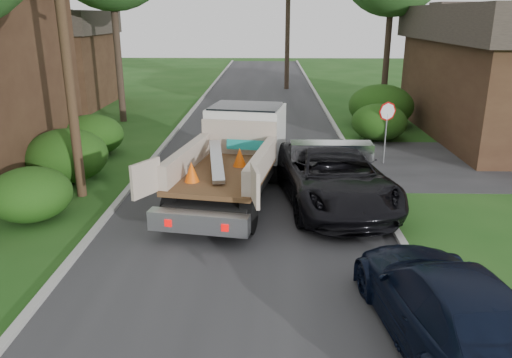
{
  "coord_description": "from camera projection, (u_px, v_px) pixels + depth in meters",
  "views": [
    {
      "loc": [
        0.62,
        -10.24,
        5.65
      ],
      "look_at": [
        0.26,
        3.24,
        1.2
      ],
      "focal_mm": 35.0,
      "sensor_mm": 36.0,
      "label": 1
    }
  ],
  "objects": [
    {
      "name": "hedge_left_a",
      "position": [
        30.0,
        194.0,
        14.27
      ],
      "size": [
        2.34,
        2.34,
        1.53
      ],
      "primitive_type": "ellipsoid",
      "color": "#0F3C0D",
      "rests_on": "ground"
    },
    {
      "name": "stop_sign",
      "position": [
        387.0,
        120.0,
        19.36
      ],
      "size": [
        0.71,
        0.32,
        2.48
      ],
      "color": "slate",
      "rests_on": "ground"
    },
    {
      "name": "flatbed_truck",
      "position": [
        238.0,
        148.0,
        16.49
      ],
      "size": [
        4.06,
        7.4,
        2.66
      ],
      "rotation": [
        0.0,
        0.0,
        -0.17
      ],
      "color": "black",
      "rests_on": "ground"
    },
    {
      "name": "black_pickup",
      "position": [
        332.0,
        175.0,
        15.49
      ],
      "size": [
        3.91,
        6.85,
        1.8
      ],
      "primitive_type": "imported",
      "rotation": [
        0.0,
        0.0,
        0.15
      ],
      "color": "black",
      "rests_on": "ground"
    },
    {
      "name": "curb_right",
      "position": [
        352.0,
        155.0,
        20.88
      ],
      "size": [
        0.2,
        90.0,
        0.12
      ],
      "primitive_type": "cube",
      "color": "#9E9E99",
      "rests_on": "ground"
    },
    {
      "name": "house_left_far",
      "position": [
        48.0,
        58.0,
        31.77
      ],
      "size": [
        7.56,
        7.56,
        6.0
      ],
      "color": "#382217",
      "rests_on": "ground"
    },
    {
      "name": "road",
      "position": [
        254.0,
        156.0,
        21.0
      ],
      "size": [
        8.0,
        90.0,
        0.02
      ],
      "primitive_type": "cube",
      "color": "#28282B",
      "rests_on": "ground"
    },
    {
      "name": "curb_left",
      "position": [
        157.0,
        154.0,
        21.08
      ],
      "size": [
        0.2,
        90.0,
        0.12
      ],
      "primitive_type": "cube",
      "color": "#9E9E99",
      "rests_on": "ground"
    },
    {
      "name": "hedge_left_b",
      "position": [
        67.0,
        156.0,
        17.55
      ],
      "size": [
        2.86,
        2.86,
        1.87
      ],
      "primitive_type": "ellipsoid",
      "color": "#0F3C0D",
      "rests_on": "ground"
    },
    {
      "name": "ground",
      "position": [
        241.0,
        272.0,
        11.51
      ],
      "size": [
        120.0,
        120.0,
        0.0
      ],
      "primitive_type": "plane",
      "color": "#1A4513",
      "rests_on": "ground"
    },
    {
      "name": "navy_suv",
      "position": [
        447.0,
        305.0,
        8.79
      ],
      "size": [
        2.81,
        5.56,
        1.55
      ],
      "primitive_type": "imported",
      "rotation": [
        0.0,
        0.0,
        3.27
      ],
      "color": "black",
      "rests_on": "ground"
    },
    {
      "name": "hedge_right_a",
      "position": [
        379.0,
        122.0,
        23.43
      ],
      "size": [
        2.6,
        2.6,
        1.7
      ],
      "primitive_type": "ellipsoid",
      "color": "#0F3C0D",
      "rests_on": "ground"
    },
    {
      "name": "hedge_left_c",
      "position": [
        92.0,
        135.0,
        20.9
      ],
      "size": [
        2.6,
        2.6,
        1.7
      ],
      "primitive_type": "ellipsoid",
      "color": "#0F3C0D",
      "rests_on": "ground"
    },
    {
      "name": "utility_pole",
      "position": [
        64.0,
        32.0,
        14.75
      ],
      "size": [
        2.42,
        1.25,
        10.0
      ],
      "color": "#382619",
      "rests_on": "ground"
    },
    {
      "name": "hedge_right_b",
      "position": [
        381.0,
        106.0,
        26.18
      ],
      "size": [
        3.38,
        3.38,
        2.21
      ],
      "primitive_type": "ellipsoid",
      "color": "#0F3C0D",
      "rests_on": "ground"
    }
  ]
}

